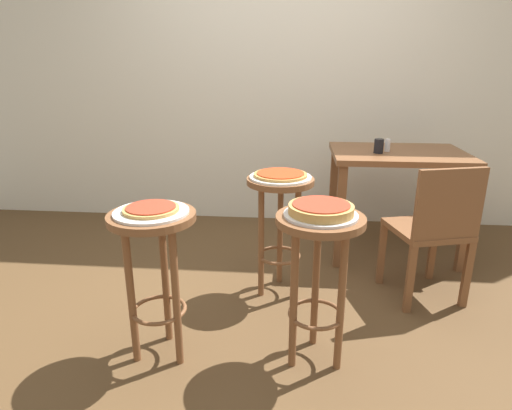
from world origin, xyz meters
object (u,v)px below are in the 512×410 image
at_px(pizza_foreground, 151,209).
at_px(wooden_chair, 434,228).
at_px(serving_plate_foreground, 151,212).
at_px(stool_leftside, 280,209).
at_px(stool_foreground, 155,253).
at_px(serving_plate_middle, 321,215).
at_px(pizza_leftside, 280,174).
at_px(stool_middle, 319,256).
at_px(cup_near_edge, 379,146).
at_px(pizza_middle, 321,209).
at_px(serving_plate_leftside, 280,177).
at_px(dining_table, 397,169).
at_px(condiment_shaker, 387,145).

distance_m(pizza_foreground, wooden_chair, 1.62).
relative_size(serving_plate_foreground, stool_leftside, 0.46).
bearing_deg(serving_plate_foreground, stool_foreground, 0.00).
xyz_separation_m(serving_plate_middle, pizza_leftside, (-0.20, 0.65, 0.02)).
bearing_deg(stool_middle, cup_near_edge, 69.89).
xyz_separation_m(stool_middle, wooden_chair, (0.70, 0.63, -0.08)).
bearing_deg(stool_foreground, pizza_foreground, 90.00).
xyz_separation_m(pizza_foreground, stool_middle, (0.75, 0.03, -0.21)).
relative_size(pizza_foreground, stool_leftside, 0.34).
xyz_separation_m(stool_foreground, pizza_middle, (0.75, 0.03, 0.23)).
height_order(pizza_middle, serving_plate_leftside, pizza_middle).
height_order(serving_plate_leftside, wooden_chair, wooden_chair).
height_order(serving_plate_foreground, serving_plate_middle, same).
xyz_separation_m(serving_plate_foreground, wooden_chair, (1.45, 0.66, -0.28)).
relative_size(serving_plate_foreground, serving_plate_middle, 1.03).
height_order(serving_plate_foreground, pizza_middle, pizza_middle).
height_order(dining_table, cup_near_edge, cup_near_edge).
distance_m(serving_plate_middle, dining_table, 1.49).
height_order(serving_plate_leftside, condiment_shaker, condiment_shaker).
bearing_deg(pizza_foreground, serving_plate_foreground, -90.00).
xyz_separation_m(pizza_foreground, cup_near_edge, (1.22, 1.30, 0.07)).
bearing_deg(pizza_leftside, cup_near_edge, 42.95).
xyz_separation_m(serving_plate_leftside, condiment_shaker, (0.74, 0.69, 0.08)).
xyz_separation_m(pizza_middle, dining_table, (0.62, 1.35, -0.13)).
bearing_deg(serving_plate_foreground, stool_leftside, 50.82).
bearing_deg(stool_middle, condiment_shaker, 68.10).
relative_size(serving_plate_foreground, stool_middle, 0.46).
height_order(pizza_foreground, stool_leftside, pizza_foreground).
height_order(stool_foreground, pizza_leftside, pizza_leftside).
relative_size(pizza_leftside, wooden_chair, 0.37).
distance_m(pizza_middle, wooden_chair, 0.99).
bearing_deg(condiment_shaker, pizza_foreground, -133.35).
height_order(serving_plate_middle, cup_near_edge, cup_near_edge).
xyz_separation_m(stool_leftside, wooden_chair, (0.90, -0.02, -0.08)).
bearing_deg(pizza_leftside, serving_plate_leftside, 0.00).
height_order(stool_leftside, cup_near_edge, cup_near_edge).
distance_m(dining_table, wooden_chair, 0.74).
relative_size(serving_plate_leftside, wooden_chair, 0.43).
distance_m(pizza_foreground, pizza_middle, 0.75).
height_order(stool_foreground, serving_plate_leftside, serving_plate_leftside).
relative_size(serving_plate_foreground, dining_table, 0.36).
height_order(stool_leftside, condiment_shaker, condiment_shaker).
xyz_separation_m(stool_foreground, dining_table, (1.38, 1.38, 0.10)).
xyz_separation_m(pizza_leftside, cup_near_edge, (0.66, 0.62, 0.07)).
relative_size(cup_near_edge, wooden_chair, 0.12).
height_order(serving_plate_middle, condiment_shaker, condiment_shaker).
bearing_deg(pizza_leftside, serving_plate_foreground, -129.18).
xyz_separation_m(pizza_leftside, condiment_shaker, (0.74, 0.69, 0.06)).
relative_size(stool_leftside, serving_plate_leftside, 2.04).
distance_m(stool_leftside, dining_table, 1.09).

